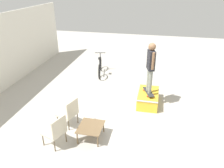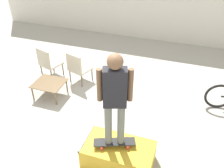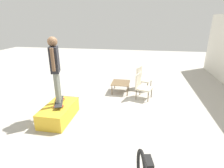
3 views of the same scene
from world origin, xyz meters
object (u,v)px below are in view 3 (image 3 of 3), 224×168
object	(u,v)px
person_skater	(55,65)
coffee_table	(121,83)
skate_ramp_box	(59,112)
patio_chair_left	(142,77)
patio_chair_right	(142,85)
skateboard_on_ramp	(59,102)

from	to	relation	value
person_skater	coffee_table	distance (m)	2.97
skate_ramp_box	patio_chair_left	world-z (taller)	patio_chair_left
skate_ramp_box	person_skater	size ratio (longest dim) A/B	0.74
skate_ramp_box	coffee_table	size ratio (longest dim) A/B	1.73
person_skater	patio_chair_left	bearing A→B (deg)	121.62
skate_ramp_box	person_skater	world-z (taller)	person_skater
person_skater	patio_chair_right	xyz separation A→B (m)	(-1.82, 2.30, -1.09)
patio_chair_right	patio_chair_left	bearing A→B (deg)	17.16
coffee_table	patio_chair_right	world-z (taller)	patio_chair_right
skate_ramp_box	coffee_table	distance (m)	2.77
skate_ramp_box	skateboard_on_ramp	size ratio (longest dim) A/B	1.69
person_skater	patio_chair_right	size ratio (longest dim) A/B	1.93
skate_ramp_box	patio_chair_left	xyz separation A→B (m)	(-2.84, 2.31, 0.28)
coffee_table	patio_chair_left	xyz separation A→B (m)	(-0.50, 0.82, 0.14)
skateboard_on_ramp	patio_chair_left	world-z (taller)	patio_chair_left
person_skater	patio_chair_right	bearing A→B (deg)	109.82
patio_chair_left	patio_chair_right	world-z (taller)	same
coffee_table	patio_chair_left	bearing A→B (deg)	121.26
person_skater	patio_chair_right	distance (m)	3.13
skateboard_on_ramp	coffee_table	size ratio (longest dim) A/B	1.02
skateboard_on_ramp	coffee_table	xyz separation A→B (m)	(-2.26, 1.48, -0.16)
coffee_table	patio_chair_right	size ratio (longest dim) A/B	0.83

